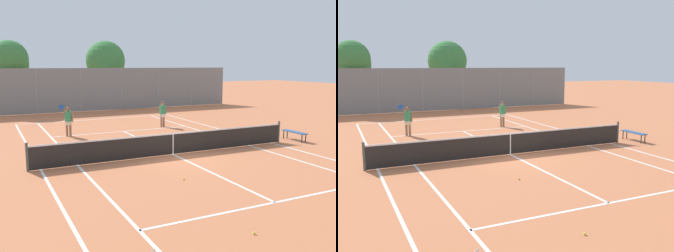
% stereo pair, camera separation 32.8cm
% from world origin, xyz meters
% --- Properties ---
extents(ground_plane, '(120.00, 120.00, 0.00)m').
position_xyz_m(ground_plane, '(0.00, 0.00, 0.00)').
color(ground_plane, '#C67047').
extents(court_line_markings, '(11.10, 23.90, 0.01)m').
position_xyz_m(court_line_markings, '(0.00, 0.00, 0.00)').
color(court_line_markings, white).
rests_on(court_line_markings, ground).
extents(tennis_net, '(12.00, 0.10, 1.07)m').
position_xyz_m(tennis_net, '(0.00, 0.00, 0.51)').
color(tennis_net, '#474C47').
rests_on(tennis_net, ground).
extents(player_far_left, '(0.83, 0.70, 1.77)m').
position_xyz_m(player_far_left, '(-3.20, 6.27, 0.93)').
color(player_far_left, '#936B4C').
rests_on(player_far_left, ground).
extents(player_far_right, '(0.44, 0.51, 1.60)m').
position_xyz_m(player_far_right, '(2.75, 6.86, 0.91)').
color(player_far_right, '#936B4C').
rests_on(player_far_right, ground).
extents(loose_tennis_ball_0, '(0.07, 0.07, 0.07)m').
position_xyz_m(loose_tennis_ball_0, '(-2.23, 10.15, 0.03)').
color(loose_tennis_ball_0, '#D1DB33').
rests_on(loose_tennis_ball_0, ground).
extents(loose_tennis_ball_1, '(0.07, 0.07, 0.07)m').
position_xyz_m(loose_tennis_ball_1, '(-1.31, -3.39, 0.03)').
color(loose_tennis_ball_1, '#D1DB33').
rests_on(loose_tennis_ball_1, ground).
extents(loose_tennis_ball_3, '(0.07, 0.07, 0.07)m').
position_xyz_m(loose_tennis_ball_3, '(-1.84, -7.75, 0.03)').
color(loose_tennis_ball_3, '#D1DB33').
rests_on(loose_tennis_ball_3, ground).
extents(courtside_bench, '(0.36, 1.50, 0.47)m').
position_xyz_m(courtside_bench, '(7.02, -0.00, 0.41)').
color(courtside_bench, '#33598C').
rests_on(courtside_bench, ground).
extents(back_fence, '(28.11, 0.08, 3.61)m').
position_xyz_m(back_fence, '(-0.00, 16.86, 1.81)').
color(back_fence, gray).
rests_on(back_fence, ground).
extents(tree_behind_left, '(3.05, 3.02, 5.82)m').
position_xyz_m(tree_behind_left, '(-5.11, 18.67, 4.20)').
color(tree_behind_left, brown).
rests_on(tree_behind_left, ground).
extents(tree_behind_right, '(3.69, 3.69, 6.09)m').
position_xyz_m(tree_behind_right, '(3.31, 20.55, 4.11)').
color(tree_behind_right, brown).
rests_on(tree_behind_right, ground).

